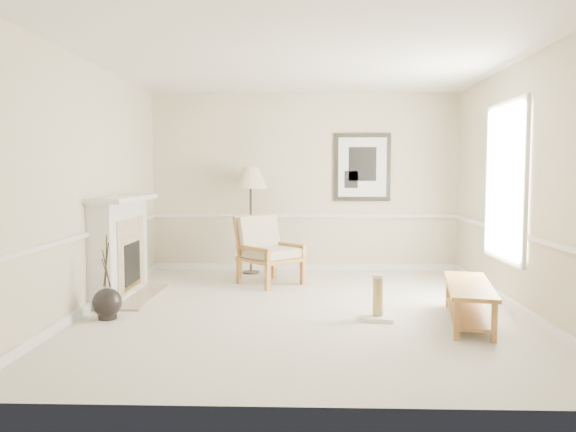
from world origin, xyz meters
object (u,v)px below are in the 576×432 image
(floor_lamp, at_px, (251,181))
(scratching_post, at_px, (378,305))
(armchair, at_px, (266,247))
(floor_vase, at_px, (107,304))
(bench, at_px, (469,297))

(floor_lamp, xyz_separation_m, scratching_post, (1.67, -2.80, -1.33))
(floor_lamp, bearing_deg, armchair, -69.58)
(floor_vase, distance_m, bench, 3.93)
(floor_vase, height_order, scratching_post, floor_vase)
(floor_lamp, relative_size, bench, 1.09)
(floor_vase, relative_size, floor_lamp, 0.55)
(floor_lamp, bearing_deg, scratching_post, -59.16)
(floor_lamp, distance_m, scratching_post, 3.52)
(scratching_post, bearing_deg, floor_vase, -178.44)
(bench, height_order, scratching_post, scratching_post)
(floor_lamp, relative_size, scratching_post, 3.40)
(armchair, xyz_separation_m, scratching_post, (1.37, -2.00, -0.37))
(bench, distance_m, scratching_post, 0.97)
(armchair, relative_size, scratching_post, 2.17)
(floor_vase, height_order, floor_lamp, floor_lamp)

